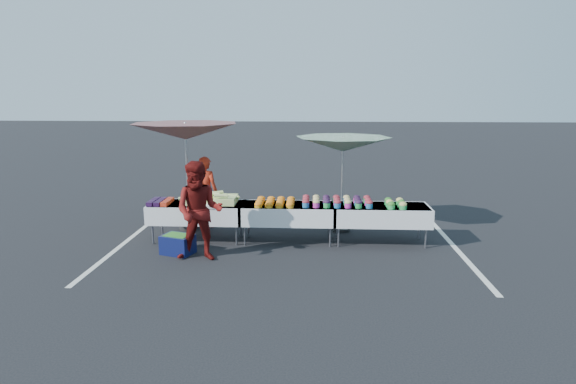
{
  "coord_description": "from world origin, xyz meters",
  "views": [
    {
      "loc": [
        0.49,
        -9.12,
        2.9
      ],
      "look_at": [
        0.0,
        0.0,
        1.0
      ],
      "focal_mm": 30.0,
      "sensor_mm": 36.0,
      "label": 1
    }
  ],
  "objects_px": {
    "table_center": "(288,213)",
    "umbrella_right": "(343,145)",
    "table_left": "(197,212)",
    "table_right": "(381,214)",
    "umbrella_left": "(185,132)",
    "customer": "(199,211)",
    "storage_bin": "(178,244)",
    "vendor": "(205,192)"
  },
  "relations": [
    {
      "from": "umbrella_left",
      "to": "storage_bin",
      "type": "relative_size",
      "value": 4.13
    },
    {
      "from": "umbrella_right",
      "to": "storage_bin",
      "type": "xyz_separation_m",
      "value": [
        -3.06,
        -1.64,
        -1.65
      ]
    },
    {
      "from": "table_left",
      "to": "umbrella_right",
      "type": "relative_size",
      "value": 0.81
    },
    {
      "from": "umbrella_left",
      "to": "storage_bin",
      "type": "bearing_deg",
      "value": -82.63
    },
    {
      "from": "table_right",
      "to": "umbrella_left",
      "type": "bearing_deg",
      "value": 168.65
    },
    {
      "from": "table_center",
      "to": "umbrella_left",
      "type": "height_order",
      "value": "umbrella_left"
    },
    {
      "from": "umbrella_right",
      "to": "customer",
      "type": "bearing_deg",
      "value": -143.17
    },
    {
      "from": "table_right",
      "to": "umbrella_right",
      "type": "relative_size",
      "value": 0.81
    },
    {
      "from": "umbrella_left",
      "to": "storage_bin",
      "type": "height_order",
      "value": "umbrella_left"
    },
    {
      "from": "vendor",
      "to": "umbrella_right",
      "type": "distance_m",
      "value": 3.14
    },
    {
      "from": "table_left",
      "to": "customer",
      "type": "xyz_separation_m",
      "value": [
        0.32,
        -1.13,
        0.29
      ]
    },
    {
      "from": "umbrella_left",
      "to": "table_center",
      "type": "bearing_deg",
      "value": -20.11
    },
    {
      "from": "table_center",
      "to": "vendor",
      "type": "relative_size",
      "value": 1.2
    },
    {
      "from": "table_right",
      "to": "vendor",
      "type": "bearing_deg",
      "value": 164.25
    },
    {
      "from": "umbrella_left",
      "to": "umbrella_right",
      "type": "xyz_separation_m",
      "value": [
        3.28,
        0.0,
        -0.25
      ]
    },
    {
      "from": "vendor",
      "to": "umbrella_right",
      "type": "bearing_deg",
      "value": -171.53
    },
    {
      "from": "customer",
      "to": "umbrella_left",
      "type": "relative_size",
      "value": 0.65
    },
    {
      "from": "table_right",
      "to": "umbrella_right",
      "type": "xyz_separation_m",
      "value": [
        -0.71,
        0.8,
        1.25
      ]
    },
    {
      "from": "table_right",
      "to": "umbrella_left",
      "type": "distance_m",
      "value": 4.33
    },
    {
      "from": "storage_bin",
      "to": "vendor",
      "type": "bearing_deg",
      "value": 105.16
    },
    {
      "from": "table_center",
      "to": "customer",
      "type": "xyz_separation_m",
      "value": [
        -1.48,
        -1.13,
        0.29
      ]
    },
    {
      "from": "table_left",
      "to": "table_center",
      "type": "relative_size",
      "value": 1.0
    },
    {
      "from": "table_left",
      "to": "vendor",
      "type": "relative_size",
      "value": 1.2
    },
    {
      "from": "umbrella_right",
      "to": "storage_bin",
      "type": "bearing_deg",
      "value": -151.81
    },
    {
      "from": "table_right",
      "to": "umbrella_left",
      "type": "height_order",
      "value": "umbrella_left"
    },
    {
      "from": "table_center",
      "to": "customer",
      "type": "height_order",
      "value": "customer"
    },
    {
      "from": "table_center",
      "to": "umbrella_right",
      "type": "xyz_separation_m",
      "value": [
        1.09,
        0.8,
        1.25
      ]
    },
    {
      "from": "table_center",
      "to": "storage_bin",
      "type": "xyz_separation_m",
      "value": [
        -1.97,
        -0.84,
        -0.4
      ]
    },
    {
      "from": "umbrella_left",
      "to": "umbrella_right",
      "type": "relative_size",
      "value": 1.17
    },
    {
      "from": "table_right",
      "to": "customer",
      "type": "height_order",
      "value": "customer"
    },
    {
      "from": "vendor",
      "to": "umbrella_right",
      "type": "relative_size",
      "value": 0.68
    },
    {
      "from": "umbrella_right",
      "to": "table_left",
      "type": "bearing_deg",
      "value": -164.54
    },
    {
      "from": "table_right",
      "to": "customer",
      "type": "relative_size",
      "value": 1.06
    },
    {
      "from": "table_left",
      "to": "table_right",
      "type": "relative_size",
      "value": 1.0
    },
    {
      "from": "table_right",
      "to": "customer",
      "type": "bearing_deg",
      "value": -161.04
    },
    {
      "from": "table_left",
      "to": "customer",
      "type": "bearing_deg",
      "value": -74.24
    },
    {
      "from": "table_right",
      "to": "vendor",
      "type": "relative_size",
      "value": 1.2
    },
    {
      "from": "table_center",
      "to": "customer",
      "type": "bearing_deg",
      "value": -142.73
    },
    {
      "from": "table_left",
      "to": "storage_bin",
      "type": "relative_size",
      "value": 2.87
    },
    {
      "from": "table_left",
      "to": "vendor",
      "type": "bearing_deg",
      "value": 93.27
    },
    {
      "from": "table_center",
      "to": "storage_bin",
      "type": "relative_size",
      "value": 2.87
    },
    {
      "from": "customer",
      "to": "storage_bin",
      "type": "xyz_separation_m",
      "value": [
        -0.49,
        0.28,
        -0.69
      ]
    }
  ]
}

